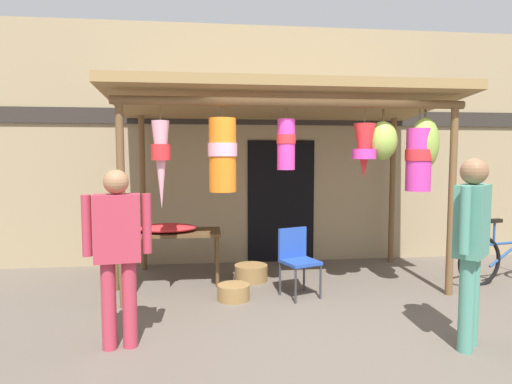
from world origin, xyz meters
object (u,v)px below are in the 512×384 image
display_table (169,237)px  vendor_in_orange (472,237)px  wicker_basket_spare (251,273)px  wicker_basket_by_table (234,292)px  customer_foreground (118,244)px  flower_heap_on_table (168,228)px  folding_chair (297,256)px  parked_bicycle (509,257)px

display_table → vendor_in_orange: (2.85, -2.43, 0.38)m
wicker_basket_spare → vendor_in_orange: size_ratio=0.27×
wicker_basket_by_table → customer_foreground: size_ratio=0.24×
flower_heap_on_table → wicker_basket_by_table: flower_heap_on_table is taller
flower_heap_on_table → folding_chair: (1.63, -0.71, -0.27)m
vendor_in_orange → customer_foreground: 3.16m
parked_bicycle → flower_heap_on_table: bearing=174.0°
parked_bicycle → vendor_in_orange: vendor_in_orange is taller
wicker_basket_by_table → wicker_basket_spare: bearing=69.4°
display_table → wicker_basket_spare: display_table is taller
wicker_basket_spare → parked_bicycle: size_ratio=0.27×
wicker_basket_by_table → wicker_basket_spare: (0.30, 0.80, 0.02)m
vendor_in_orange → customer_foreground: size_ratio=1.06×
folding_chair → wicker_basket_by_table: (-0.80, -0.08, -0.41)m
flower_heap_on_table → wicker_basket_spare: 1.31m
display_table → customer_foreground: (-0.29, -2.05, 0.32)m
folding_chair → parked_bicycle: 3.05m
wicker_basket_by_table → customer_foreground: bearing=-132.6°
wicker_basket_spare → customer_foreground: customer_foreground is taller
folding_chair → wicker_basket_by_table: bearing=-174.3°
folding_chair → parked_bicycle: (3.04, 0.22, -0.16)m
flower_heap_on_table → wicker_basket_by_table: bearing=-43.3°
display_table → flower_heap_on_table: (-0.01, -0.04, 0.13)m
flower_heap_on_table → wicker_basket_spare: (1.14, 0.01, -0.66)m
wicker_basket_by_table → display_table: bearing=134.9°
wicker_basket_by_table → wicker_basket_spare: wicker_basket_spare is taller
wicker_basket_by_table → customer_foreground: (-1.11, -1.21, 0.86)m
folding_chair → flower_heap_on_table: bearing=156.5°
customer_foreground → wicker_basket_by_table: bearing=47.4°
vendor_in_orange → display_table: bearing=139.5°
flower_heap_on_table → wicker_basket_by_table: (0.84, -0.79, -0.68)m
customer_foreground → vendor_in_orange: bearing=-6.9°
folding_chair → wicker_basket_spare: bearing=124.8°
folding_chair → wicker_basket_spare: size_ratio=1.81×
wicker_basket_spare → vendor_in_orange: vendor_in_orange is taller
vendor_in_orange → customer_foreground: vendor_in_orange is taller
wicker_basket_by_table → vendor_in_orange: bearing=-38.3°
wicker_basket_by_table → vendor_in_orange: (2.02, -1.59, 0.93)m
vendor_in_orange → customer_foreground: (-3.13, 0.38, -0.07)m
display_table → folding_chair: (1.63, -0.75, -0.14)m
wicker_basket_by_table → parked_bicycle: 3.85m
wicker_basket_spare → customer_foreground: bearing=-125.1°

